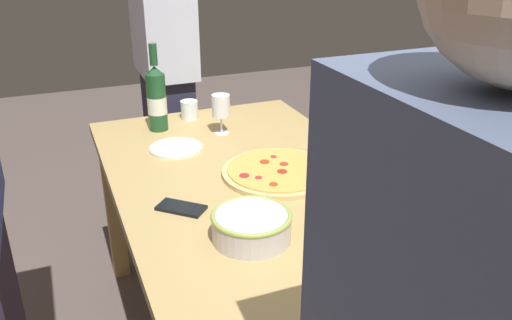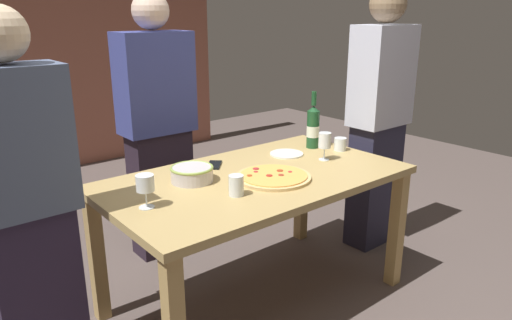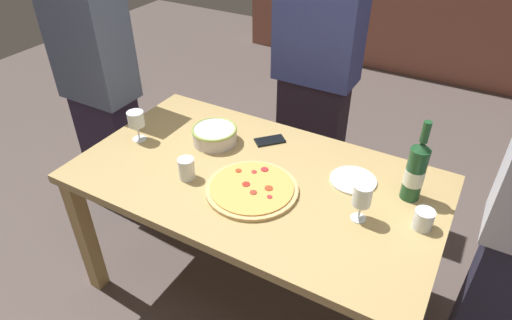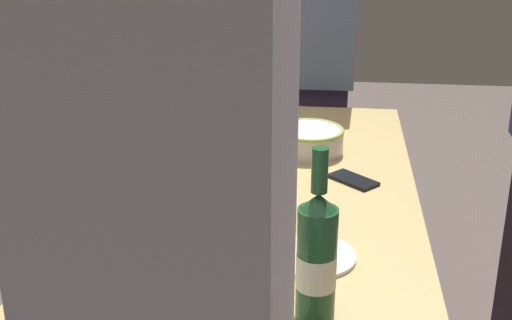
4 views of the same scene
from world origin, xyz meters
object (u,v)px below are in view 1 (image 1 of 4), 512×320
at_px(pizza, 279,171).
at_px(cup_amber, 338,195).
at_px(serving_bowl, 251,225).
at_px(wine_bottle, 157,98).
at_px(wine_glass_near_pizza, 221,108).
at_px(wine_glass_by_bottle, 376,258).
at_px(dining_table, 256,208).
at_px(person_host, 165,67).
at_px(side_plate, 176,148).
at_px(cell_phone, 181,208).
at_px(cup_ceramic, 189,110).

bearing_deg(pizza, cup_amber, -167.77).
xyz_separation_m(serving_bowl, wine_bottle, (0.93, 0.05, 0.09)).
relative_size(wine_bottle, wine_glass_near_pizza, 2.20).
xyz_separation_m(serving_bowl, wine_glass_by_bottle, (-0.34, -0.16, 0.07)).
bearing_deg(dining_table, person_host, 2.04).
bearing_deg(wine_bottle, dining_table, -163.22).
bearing_deg(wine_bottle, pizza, -153.99).
bearing_deg(serving_bowl, pizza, -34.34).
xyz_separation_m(wine_glass_by_bottle, person_host, (1.74, 0.06, 0.03)).
bearing_deg(side_plate, cell_phone, 167.75).
relative_size(serving_bowl, cup_ceramic, 2.76).
xyz_separation_m(cell_phone, person_host, (1.17, -0.23, 0.13)).
bearing_deg(wine_glass_by_bottle, wine_glass_near_pizza, -0.80).
bearing_deg(cup_amber, dining_table, 32.42).
height_order(dining_table, wine_glass_by_bottle, wine_glass_by_bottle).
bearing_deg(person_host, pizza, 5.33).
height_order(side_plate, person_host, person_host).
xyz_separation_m(dining_table, pizza, (0.04, -0.10, 0.10)).
relative_size(wine_bottle, wine_glass_by_bottle, 2.35).
height_order(pizza, wine_glass_by_bottle, wine_glass_by_bottle).
distance_m(wine_glass_by_bottle, person_host, 1.74).
height_order(pizza, wine_bottle, wine_bottle).
height_order(dining_table, person_host, person_host).
xyz_separation_m(dining_table, person_host, (1.09, 0.04, 0.23)).
bearing_deg(cup_ceramic, cup_amber, -168.70).
bearing_deg(wine_bottle, cup_amber, -158.29).
bearing_deg(cell_phone, wine_bottle, 35.68).
bearing_deg(serving_bowl, wine_glass_by_bottle, -154.24).
bearing_deg(cup_ceramic, side_plate, 155.97).
relative_size(side_plate, cell_phone, 1.39).
bearing_deg(pizza, serving_bowl, 145.66).
xyz_separation_m(cup_ceramic, cell_phone, (-0.78, 0.24, -0.03)).
distance_m(cup_amber, person_host, 1.36).
xyz_separation_m(serving_bowl, side_plate, (0.69, 0.04, -0.04)).
distance_m(wine_glass_near_pizza, cell_phone, 0.65).
distance_m(serving_bowl, person_host, 1.41).
xyz_separation_m(wine_glass_near_pizza, wine_glass_by_bottle, (-1.13, 0.02, 0.00)).
bearing_deg(wine_glass_by_bottle, side_plate, 10.96).
bearing_deg(cell_phone, person_host, 31.48).
relative_size(dining_table, person_host, 0.92).
xyz_separation_m(wine_bottle, side_plate, (-0.24, -0.01, -0.13)).
bearing_deg(dining_table, pizza, -69.83).
distance_m(pizza, cup_ceramic, 0.68).
xyz_separation_m(dining_table, cell_phone, (-0.08, 0.27, 0.10)).
bearing_deg(cell_phone, wine_glass_by_bottle, -109.44).
distance_m(serving_bowl, wine_glass_by_bottle, 0.38).
height_order(dining_table, cup_ceramic, cup_ceramic).
relative_size(wine_glass_near_pizza, cup_amber, 1.65).
relative_size(wine_bottle, cell_phone, 2.48).
bearing_deg(wine_bottle, side_plate, -176.84).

